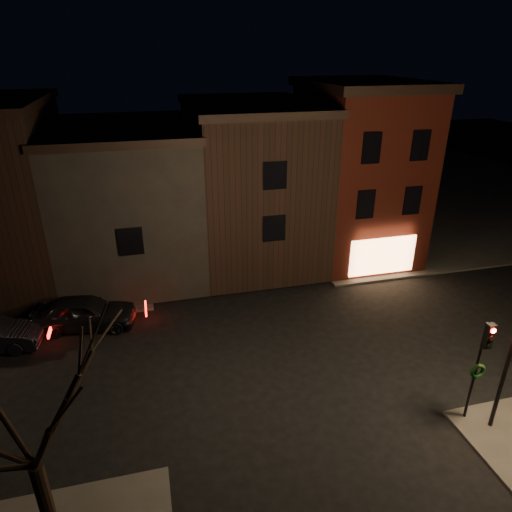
# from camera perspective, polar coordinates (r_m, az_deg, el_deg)

# --- Properties ---
(ground) EXTENTS (120.00, 120.00, 0.00)m
(ground) POSITION_cam_1_polar(r_m,az_deg,el_deg) (20.57, 2.33, -12.07)
(ground) COLOR black
(ground) RESTS_ON ground
(sidewalk_far_right) EXTENTS (30.00, 30.00, 0.12)m
(sidewalk_far_right) POSITION_cam_1_polar(r_m,az_deg,el_deg) (45.22, 20.00, 7.48)
(sidewalk_far_right) COLOR #2D2B28
(sidewalk_far_right) RESTS_ON ground
(corner_building) EXTENTS (6.50, 8.50, 10.50)m
(corner_building) POSITION_cam_1_polar(r_m,az_deg,el_deg) (29.14, 12.62, 10.39)
(corner_building) COLOR #49140D
(corner_building) RESTS_ON ground
(row_building_a) EXTENTS (7.30, 10.30, 9.40)m
(row_building_a) POSITION_cam_1_polar(r_m,az_deg,el_deg) (28.03, -0.60, 9.22)
(row_building_a) COLOR black
(row_building_a) RESTS_ON ground
(row_building_b) EXTENTS (7.80, 10.30, 8.40)m
(row_building_b) POSITION_cam_1_polar(r_m,az_deg,el_deg) (27.47, -15.57, 6.90)
(row_building_b) COLOR black
(row_building_b) RESTS_ON ground
(traffic_signal) EXTENTS (0.58, 0.38, 4.05)m
(traffic_signal) POSITION_cam_1_polar(r_m,az_deg,el_deg) (17.43, 26.36, -11.28)
(traffic_signal) COLOR black
(traffic_signal) RESTS_ON sidewalk_near_right
(bare_tree_left) EXTENTS (5.60, 5.60, 7.50)m
(bare_tree_left) POSITION_cam_1_polar(r_m,az_deg,el_deg) (11.59, -27.88, -15.07)
(bare_tree_left) COLOR black
(bare_tree_left) RESTS_ON sidewalk_near_left
(parked_car_a) EXTENTS (4.93, 2.52, 1.61)m
(parked_car_a) POSITION_cam_1_polar(r_m,az_deg,el_deg) (23.34, -20.59, -6.61)
(parked_car_a) COLOR black
(parked_car_a) RESTS_ON ground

